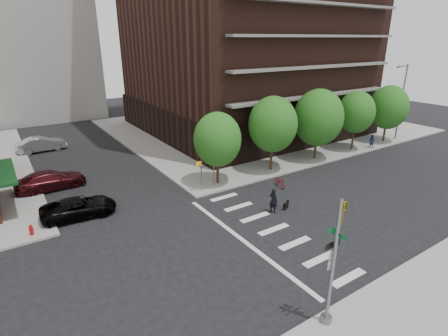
% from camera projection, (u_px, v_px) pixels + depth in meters
% --- Properties ---
extents(ground, '(120.00, 120.00, 0.00)m').
position_uv_depth(ground, '(237.00, 243.00, 21.66)').
color(ground, black).
rests_on(ground, ground).
extents(sidewalk_ne, '(39.00, 33.00, 0.15)m').
position_uv_depth(sidewalk_ne, '(258.00, 125.00, 50.59)').
color(sidewalk_ne, gray).
rests_on(sidewalk_ne, ground).
extents(crosswalk, '(3.85, 13.00, 0.01)m').
position_uv_depth(crosswalk, '(264.00, 233.00, 22.79)').
color(crosswalk, silver).
rests_on(crosswalk, ground).
extents(tree_a, '(4.00, 4.00, 5.90)m').
position_uv_depth(tree_a, '(217.00, 140.00, 28.96)').
color(tree_a, '#301E11').
rests_on(tree_a, sidewalk_ne).
extents(tree_b, '(4.50, 4.50, 6.65)m').
position_uv_depth(tree_b, '(273.00, 124.00, 31.88)').
color(tree_b, '#301E11').
rests_on(tree_b, sidewalk_ne).
extents(tree_c, '(5.00, 5.00, 6.80)m').
position_uv_depth(tree_c, '(318.00, 118.00, 35.01)').
color(tree_c, '#301E11').
rests_on(tree_c, sidewalk_ne).
extents(tree_d, '(4.00, 4.00, 6.20)m').
position_uv_depth(tree_d, '(356.00, 112.00, 38.14)').
color(tree_d, '#301E11').
rests_on(tree_d, sidewalk_ne).
extents(tree_e, '(4.50, 4.50, 6.35)m').
position_uv_depth(tree_e, '(389.00, 107.00, 41.27)').
color(tree_e, '#301E11').
rests_on(tree_e, sidewalk_ne).
extents(traffic_signal, '(0.90, 0.75, 6.00)m').
position_uv_depth(traffic_signal, '(332.00, 273.00, 14.61)').
color(traffic_signal, slate).
rests_on(traffic_signal, sidewalk_s).
extents(pedestrian_signal, '(2.18, 0.67, 2.60)m').
position_uv_depth(pedestrian_signal, '(204.00, 170.00, 28.40)').
color(pedestrian_signal, slate).
rests_on(pedestrian_signal, sidewalk_ne).
extents(fire_hydrant, '(0.24, 0.24, 0.73)m').
position_uv_depth(fire_hydrant, '(31.00, 229.00, 22.15)').
color(fire_hydrant, '#A50C0C').
rests_on(fire_hydrant, sidewalk_nw).
extents(streetlamp, '(2.14, 0.22, 9.00)m').
position_uv_depth(streetlamp, '(401.00, 98.00, 41.61)').
color(streetlamp, slate).
rests_on(streetlamp, sidewalk_ne).
extents(parked_car_black, '(2.73, 5.24, 1.41)m').
position_uv_depth(parked_car_black, '(79.00, 207.00, 24.67)').
color(parked_car_black, black).
rests_on(parked_car_black, ground).
extents(parked_car_maroon, '(2.52, 5.61, 1.60)m').
position_uv_depth(parked_car_maroon, '(51.00, 180.00, 29.18)').
color(parked_car_maroon, '#401014').
rests_on(parked_car_maroon, ground).
extents(parked_car_silver, '(2.16, 5.17, 1.66)m').
position_uv_depth(parked_car_silver, '(41.00, 144.00, 38.99)').
color(parked_car_silver, '#9CA0A4').
rests_on(parked_car_silver, ground).
extents(scooter, '(1.00, 1.79, 0.89)m').
position_uv_depth(scooter, '(280.00, 182.00, 29.78)').
color(scooter, maroon).
rests_on(scooter, ground).
extents(dog_walker, '(0.77, 0.61, 1.85)m').
position_uv_depth(dog_walker, '(273.00, 200.00, 25.23)').
color(dog_walker, black).
rests_on(dog_walker, ground).
extents(dog, '(0.73, 0.43, 0.61)m').
position_uv_depth(dog, '(286.00, 204.00, 25.85)').
color(dog, black).
rests_on(dog, ground).
extents(pedestrian_far, '(0.80, 0.65, 1.56)m').
position_uv_depth(pedestrian_far, '(372.00, 141.00, 39.65)').
color(pedestrian_far, navy).
rests_on(pedestrian_far, sidewalk_ne).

